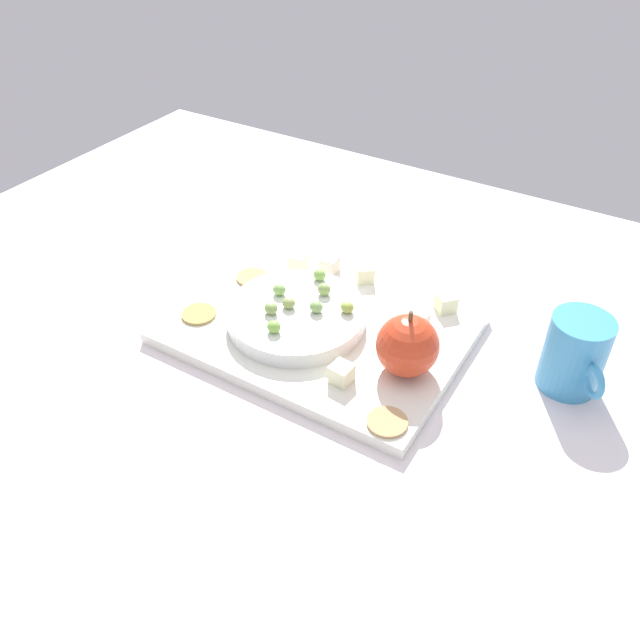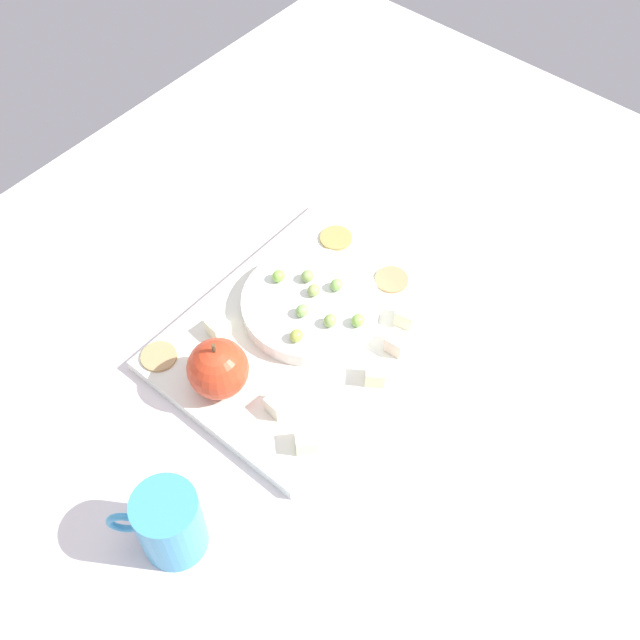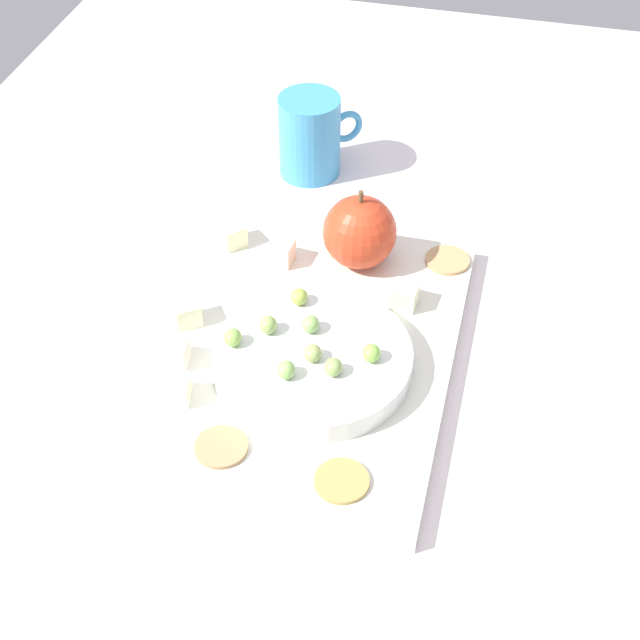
% 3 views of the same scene
% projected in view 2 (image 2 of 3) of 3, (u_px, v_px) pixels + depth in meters
% --- Properties ---
extents(table, '(1.45, 1.05, 0.04)m').
position_uv_depth(table, '(290.00, 359.00, 1.03)').
color(table, silver).
rests_on(table, ground).
extents(platter, '(0.37, 0.27, 0.02)m').
position_uv_depth(platter, '(305.00, 331.00, 1.03)').
color(platter, white).
rests_on(platter, table).
extents(serving_dish, '(0.18, 0.18, 0.02)m').
position_uv_depth(serving_dish, '(311.00, 305.00, 1.03)').
color(serving_dish, white).
rests_on(serving_dish, platter).
extents(apple_whole, '(0.07, 0.07, 0.07)m').
position_uv_depth(apple_whole, '(218.00, 369.00, 0.94)').
color(apple_whole, red).
rests_on(apple_whole, platter).
extents(apple_stem, '(0.01, 0.00, 0.01)m').
position_uv_depth(apple_stem, '(214.00, 348.00, 0.90)').
color(apple_stem, brown).
rests_on(apple_stem, apple_whole).
extents(cheese_cube_0, '(0.03, 0.03, 0.02)m').
position_uv_depth(cheese_cube_0, '(397.00, 343.00, 0.99)').
color(cheese_cube_0, '#F9E1CA').
rests_on(cheese_cube_0, platter).
extents(cheese_cube_1, '(0.03, 0.03, 0.02)m').
position_uv_depth(cheese_cube_1, '(278.00, 404.00, 0.94)').
color(cheese_cube_1, '#F5E7C7').
rests_on(cheese_cube_1, platter).
extents(cheese_cube_2, '(0.03, 0.03, 0.02)m').
position_uv_depth(cheese_cube_2, '(375.00, 374.00, 0.96)').
color(cheese_cube_2, '#ECEFBE').
rests_on(cheese_cube_2, platter).
extents(cheese_cube_3, '(0.03, 0.03, 0.02)m').
position_uv_depth(cheese_cube_3, '(306.00, 441.00, 0.91)').
color(cheese_cube_3, '#EEF3BD').
rests_on(cheese_cube_3, platter).
extents(cheese_cube_4, '(0.03, 0.03, 0.02)m').
position_uv_depth(cheese_cube_4, '(218.00, 328.00, 1.01)').
color(cheese_cube_4, '#F1F1C0').
rests_on(cheese_cube_4, platter).
extents(cheese_cube_5, '(0.03, 0.03, 0.02)m').
position_uv_depth(cheese_cube_5, '(406.00, 316.00, 1.02)').
color(cheese_cube_5, '#F3F1C5').
rests_on(cheese_cube_5, platter).
extents(cracker_0, '(0.05, 0.05, 0.00)m').
position_uv_depth(cracker_0, '(336.00, 238.00, 1.11)').
color(cracker_0, tan).
rests_on(cracker_0, platter).
extents(cracker_1, '(0.05, 0.05, 0.00)m').
position_uv_depth(cracker_1, '(159.00, 356.00, 0.99)').
color(cracker_1, tan).
rests_on(cracker_1, platter).
extents(cracker_2, '(0.05, 0.05, 0.00)m').
position_uv_depth(cracker_2, '(392.00, 280.00, 1.07)').
color(cracker_2, tan).
rests_on(cracker_2, platter).
extents(grape_0, '(0.02, 0.02, 0.02)m').
position_uv_depth(grape_0, '(330.00, 321.00, 0.99)').
color(grape_0, '#8FB15B').
rests_on(grape_0, serving_dish).
extents(grape_1, '(0.02, 0.02, 0.02)m').
position_uv_depth(grape_1, '(307.00, 276.00, 1.03)').
color(grape_1, '#89AB59').
rests_on(grape_1, serving_dish).
extents(grape_2, '(0.02, 0.02, 0.02)m').
position_uv_depth(grape_2, '(279.00, 276.00, 1.03)').
color(grape_2, '#87C34D').
rests_on(grape_2, serving_dish).
extents(grape_3, '(0.02, 0.02, 0.02)m').
position_uv_depth(grape_3, '(358.00, 320.00, 0.99)').
color(grape_3, '#8CC254').
rests_on(grape_3, serving_dish).
extents(grape_4, '(0.02, 0.02, 0.02)m').
position_uv_depth(grape_4, '(302.00, 311.00, 1.00)').
color(grape_4, '#89BA63').
rests_on(grape_4, serving_dish).
extents(grape_5, '(0.02, 0.02, 0.02)m').
position_uv_depth(grape_5, '(294.00, 338.00, 0.97)').
color(grape_5, '#9EB94A').
rests_on(grape_5, serving_dish).
extents(grape_6, '(0.02, 0.02, 0.02)m').
position_uv_depth(grape_6, '(337.00, 285.00, 1.02)').
color(grape_6, '#8BC05E').
rests_on(grape_6, serving_dish).
extents(grape_7, '(0.02, 0.02, 0.01)m').
position_uv_depth(grape_7, '(314.00, 290.00, 1.02)').
color(grape_7, '#97B060').
rests_on(grape_7, serving_dish).
extents(cup, '(0.08, 0.09, 0.10)m').
position_uv_depth(cup, '(169.00, 524.00, 0.83)').
color(cup, '#3D93C5').
rests_on(cup, table).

